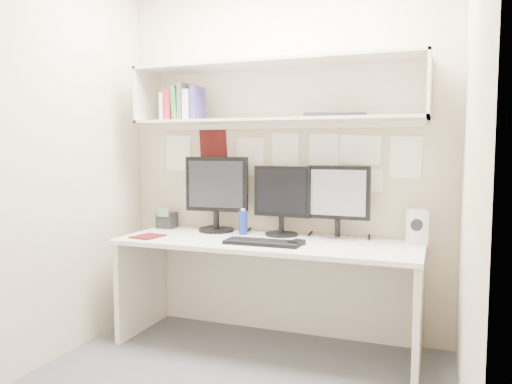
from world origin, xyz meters
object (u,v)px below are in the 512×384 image
(monitor_left, at_px, (217,192))
(monitor_center, at_px, (282,198))
(desk, at_px, (267,294))
(desk_phone, at_px, (167,220))
(monitor_right, at_px, (338,199))
(maroon_notebook, at_px, (148,236))
(keyboard, at_px, (263,242))
(speaker, at_px, (417,227))

(monitor_left, relative_size, monitor_center, 1.13)
(desk, xyz_separation_m, desk_phone, (-0.89, 0.22, 0.43))
(monitor_right, xyz_separation_m, maroon_notebook, (-1.24, -0.39, -0.26))
(maroon_notebook, bearing_deg, monitor_left, 58.51)
(monitor_right, bearing_deg, desk_phone, -178.27)
(desk, relative_size, monitor_left, 3.66)
(monitor_left, bearing_deg, keyboard, -42.74)
(monitor_center, distance_m, desk_phone, 0.95)
(monitor_right, bearing_deg, speaker, -0.62)
(speaker, xyz_separation_m, maroon_notebook, (-1.75, -0.37, -0.11))
(speaker, relative_size, desk_phone, 1.37)
(monitor_right, distance_m, speaker, 0.53)
(keyboard, distance_m, speaker, 0.99)
(desk_phone, bearing_deg, monitor_left, 1.13)
(monitor_center, height_order, monitor_right, monitor_right)
(monitor_left, distance_m, keyboard, 0.67)
(keyboard, distance_m, desk_phone, 0.98)
(monitor_right, bearing_deg, maroon_notebook, -160.54)
(desk, xyz_separation_m, monitor_center, (0.03, 0.22, 0.63))
(monitor_left, bearing_deg, monitor_right, -6.19)
(monitor_right, height_order, speaker, monitor_right)
(monitor_left, xyz_separation_m, speaker, (1.41, -0.02, -0.18))
(monitor_right, relative_size, desk_phone, 3.05)
(speaker, bearing_deg, monitor_left, 159.57)
(monitor_center, relative_size, keyboard, 1.00)
(keyboard, xyz_separation_m, desk_phone, (-0.91, 0.36, 0.05))
(monitor_right, relative_size, speaker, 2.22)
(monitor_left, height_order, desk_phone, monitor_left)
(desk, distance_m, speaker, 1.07)
(monitor_left, xyz_separation_m, desk_phone, (-0.42, 0.00, -0.23))
(monitor_left, distance_m, maroon_notebook, 0.59)
(desk_phone, bearing_deg, keyboard, -20.44)
(monitor_center, bearing_deg, monitor_right, 5.37)
(monitor_left, bearing_deg, maroon_notebook, -136.87)
(desk, height_order, maroon_notebook, maroon_notebook)
(monitor_left, height_order, maroon_notebook, monitor_left)
(desk, relative_size, speaker, 9.01)
(monitor_left, bearing_deg, speaker, -7.06)
(monitor_center, xyz_separation_m, monitor_right, (0.40, -0.00, 0.00))
(desk, bearing_deg, monitor_center, 81.00)
(monitor_center, bearing_deg, speaker, 4.02)
(monitor_left, xyz_separation_m, monitor_right, (0.90, 0.00, -0.02))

